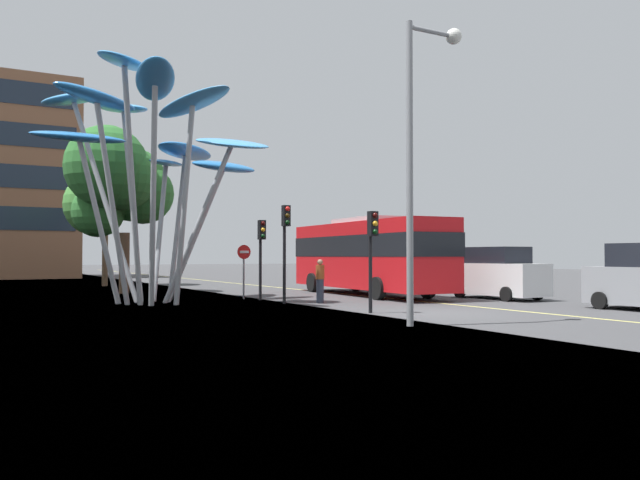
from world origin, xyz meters
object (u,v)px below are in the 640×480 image
traffic_light_kerb_near (372,239)px  street_lamp (422,132)px  no_entry_sign (244,263)px  red_bus (367,253)px  car_parked_far (400,273)px  pedestrian (320,281)px  traffic_light_kerb_far (286,233)px  traffic_light_island_mid (261,242)px  car_parked_mid (497,274)px  leaf_sculpture (149,135)px

traffic_light_kerb_near → street_lamp: bearing=-103.4°
traffic_light_kerb_near → no_entry_sign: bearing=96.0°
red_bus → car_parked_far: bearing=32.2°
pedestrian → traffic_light_kerb_near: bearing=-99.3°
traffic_light_kerb_far → street_lamp: 8.94m
traffic_light_kerb_far → no_entry_sign: (-0.24, 3.51, -1.18)m
traffic_light_island_mid → car_parked_far: size_ratio=0.73×
red_bus → car_parked_mid: bearing=-55.6°
car_parked_mid → street_lamp: size_ratio=0.55×
car_parked_far → pedestrian: car_parked_far is taller
red_bus → pedestrian: red_bus is taller
no_entry_sign → street_lamp: bearing=-89.9°
traffic_light_island_mid → street_lamp: street_lamp is taller
car_parked_far → street_lamp: (-9.57, -13.97, 4.20)m
leaf_sculpture → pedestrian: bearing=-30.0°
leaf_sculpture → street_lamp: leaf_sculpture is taller
street_lamp → pedestrian: street_lamp is taller
red_bus → street_lamp: street_lamp is taller
leaf_sculpture → traffic_light_kerb_far: size_ratio=2.64×
red_bus → pedestrian: 5.60m
red_bus → no_entry_sign: 6.09m
street_lamp → traffic_light_island_mid: bearing=88.6°
car_parked_mid → leaf_sculpture: bearing=159.8°
street_lamp → pedestrian: size_ratio=4.76×
red_bus → traffic_light_kerb_near: red_bus is taller
car_parked_mid → no_entry_sign: size_ratio=1.95×
traffic_light_island_mid → street_lamp: size_ratio=0.41×
car_parked_mid → street_lamp: 12.34m
red_bus → traffic_light_island_mid: (-5.79, -0.84, 0.43)m
traffic_light_kerb_near → street_lamp: size_ratio=0.40×
red_bus → leaf_sculpture: leaf_sculpture is taller
leaf_sculpture → traffic_light_island_mid: leaf_sculpture is taller
leaf_sculpture → traffic_light_kerb_near: 10.49m
traffic_light_island_mid → car_parked_mid: size_ratio=0.74×
car_parked_mid → car_parked_far: car_parked_mid is taller
no_entry_sign → car_parked_mid: bearing=-29.2°
leaf_sculpture → red_bus: bearing=-0.4°
traffic_light_kerb_far → leaf_sculpture: bearing=143.7°
traffic_light_kerb_near → traffic_light_island_mid: (-0.61, 7.25, 0.03)m
traffic_light_kerb_far → street_lamp: size_ratio=0.47×
traffic_light_kerb_near → car_parked_far: (8.69, 10.31, -1.44)m
red_bus → car_parked_far: (3.51, 2.21, -1.04)m
car_parked_far → traffic_light_kerb_far: bearing=-150.1°
traffic_light_island_mid → street_lamp: 11.25m
traffic_light_kerb_far → car_parked_mid: traffic_light_kerb_far is taller
red_bus → leaf_sculpture: size_ratio=1.16×
leaf_sculpture → pedestrian: size_ratio=5.85×
pedestrian → car_parked_far: bearing=34.9°
traffic_light_kerb_far → traffic_light_island_mid: (0.03, 2.31, -0.32)m
traffic_light_kerb_far → no_entry_sign: size_ratio=1.64×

